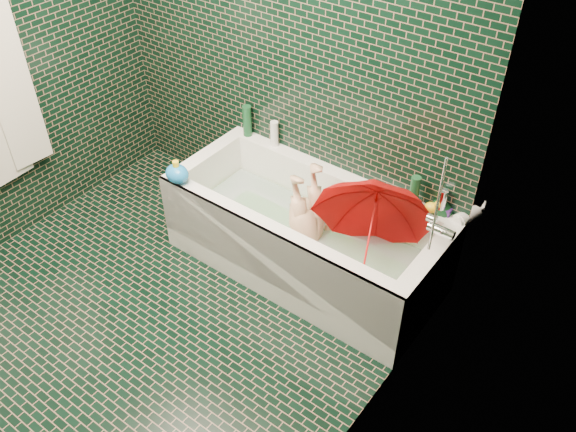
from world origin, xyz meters
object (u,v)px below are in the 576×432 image
Objects in this scene: bathtub at (304,242)px; umbrella at (370,233)px; child at (310,235)px; bath_toy at (177,174)px; rubber_duck at (433,207)px.

bathtub is 2.53× the size of umbrella.
child is 5.06× the size of bath_toy.
bathtub is 0.82m from rubber_duck.
rubber_duck is at bearing 49.07° from umbrella.
bathtub is 16.35× the size of rubber_duck.
umbrella reaches higher than bath_toy.
child is 1.31× the size of umbrella.
rubber_duck reaches higher than child.
umbrella is at bearing -2.14° from bathtub.
bathtub reaches higher than child.
umbrella is 0.41m from rubber_duck.
umbrella is 6.46× the size of rubber_duck.
bath_toy reaches higher than child.
umbrella reaches higher than bathtub.
bathtub is 0.11m from child.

